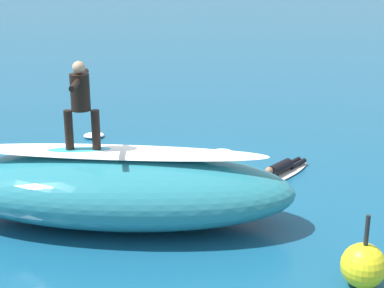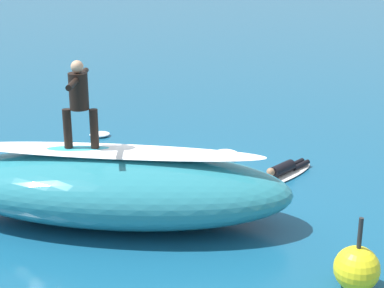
{
  "view_description": "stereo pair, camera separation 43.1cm",
  "coord_description": "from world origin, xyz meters",
  "px_view_note": "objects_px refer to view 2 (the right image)",
  "views": [
    {
      "loc": [
        -4.69,
        11.67,
        5.14
      ],
      "look_at": [
        -0.57,
        0.33,
        1.19
      ],
      "focal_mm": 56.26,
      "sensor_mm": 36.0,
      "label": 1
    },
    {
      "loc": [
        -5.09,
        11.51,
        5.14
      ],
      "look_at": [
        -0.57,
        0.33,
        1.19
      ],
      "focal_mm": 56.26,
      "sensor_mm": 36.0,
      "label": 2
    }
  ],
  "objects_px": {
    "surfer_riding": "(79,98)",
    "surfer_paddling": "(285,168)",
    "surfboard_riding": "(82,150)",
    "buoy_marker": "(357,268)",
    "surfboard_paddling": "(282,175)"
  },
  "relations": [
    {
      "from": "surfboard_paddling",
      "to": "buoy_marker",
      "type": "height_order",
      "value": "buoy_marker"
    },
    {
      "from": "surfboard_riding",
      "to": "surfboard_paddling",
      "type": "xyz_separation_m",
      "value": [
        -3.06,
        -3.69,
        -1.41
      ]
    },
    {
      "from": "surfboard_riding",
      "to": "buoy_marker",
      "type": "xyz_separation_m",
      "value": [
        -5.32,
        0.67,
        -1.07
      ]
    },
    {
      "from": "surfer_riding",
      "to": "surfer_paddling",
      "type": "xyz_separation_m",
      "value": [
        -3.11,
        -3.8,
        -2.28
      ]
    },
    {
      "from": "surfer_paddling",
      "to": "buoy_marker",
      "type": "relative_size",
      "value": 1.24
    },
    {
      "from": "buoy_marker",
      "to": "surfboard_riding",
      "type": "bearing_deg",
      "value": -7.13
    },
    {
      "from": "surfboard_riding",
      "to": "buoy_marker",
      "type": "height_order",
      "value": "surfboard_riding"
    },
    {
      "from": "surfboard_riding",
      "to": "surfer_riding",
      "type": "height_order",
      "value": "surfer_riding"
    },
    {
      "from": "surfer_riding",
      "to": "surfer_paddling",
      "type": "distance_m",
      "value": 5.41
    },
    {
      "from": "surfer_riding",
      "to": "surfboard_paddling",
      "type": "relative_size",
      "value": 0.73
    },
    {
      "from": "surfboard_paddling",
      "to": "surfer_paddling",
      "type": "bearing_deg",
      "value": 180.0
    },
    {
      "from": "surfboard_riding",
      "to": "surfboard_paddling",
      "type": "bearing_deg",
      "value": -150.54
    },
    {
      "from": "surfboard_riding",
      "to": "surfer_riding",
      "type": "distance_m",
      "value": 1.02
    },
    {
      "from": "surfer_riding",
      "to": "buoy_marker",
      "type": "xyz_separation_m",
      "value": [
        -5.32,
        0.67,
        -2.1
      ]
    },
    {
      "from": "surfboard_riding",
      "to": "buoy_marker",
      "type": "distance_m",
      "value": 5.47
    }
  ]
}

